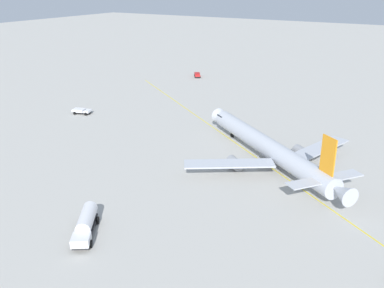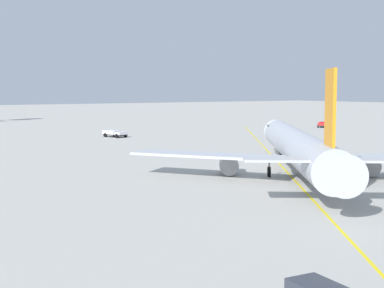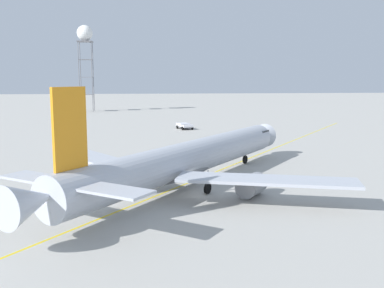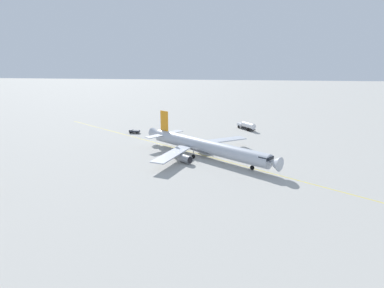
# 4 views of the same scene
# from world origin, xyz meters

# --- Properties ---
(ground_plane) EXTENTS (600.00, 600.00, 0.00)m
(ground_plane) POSITION_xyz_m (0.00, 0.00, 0.00)
(ground_plane) COLOR #ADAAA3
(airliner_main) EXTENTS (37.99, 31.13, 10.93)m
(airliner_main) POSITION_xyz_m (3.19, -0.15, 2.91)
(airliner_main) COLOR #B2B7C1
(airliner_main) RESTS_ON ground_plane
(fuel_tanker_truck) EXTENTS (6.84, 8.66, 2.87)m
(fuel_tanker_truck) POSITION_xyz_m (16.08, 36.40, 1.58)
(fuel_tanker_truck) COLOR #232326
(fuel_tanker_truck) RESTS_ON ground_plane
(baggage_truck_truck) EXTENTS (3.85, 2.28, 1.22)m
(baggage_truck_truck) POSITION_xyz_m (-24.30, 25.79, 0.71)
(baggage_truck_truck) COLOR #232326
(baggage_truck_truck) RESTS_ON ground_plane
(taxiway_centreline) EXTENTS (123.64, 91.09, 0.01)m
(taxiway_centreline) POSITION_xyz_m (5.67, -0.94, 0.00)
(taxiway_centreline) COLOR yellow
(taxiway_centreline) RESTS_ON ground_plane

